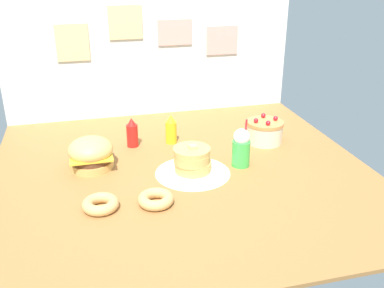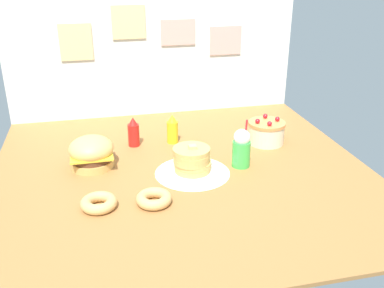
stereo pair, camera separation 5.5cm
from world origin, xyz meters
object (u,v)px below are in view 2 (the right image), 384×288
at_px(layer_cake, 266,132).
at_px(pancake_stack, 192,162).
at_px(mustard_bottle, 172,130).
at_px(cream_soda_cup, 241,148).
at_px(ketchup_bottle, 134,133).
at_px(donut_pink_glaze, 99,203).
at_px(burger, 92,153).
at_px(donut_chocolate, 154,198).

bearing_deg(layer_cake, pancake_stack, -150.98).
relative_size(mustard_bottle, cream_soda_cup, 0.67).
height_order(layer_cake, mustard_bottle, mustard_bottle).
relative_size(ketchup_bottle, donut_pink_glaze, 1.08).
distance_m(burger, mustard_bottle, 0.58).
distance_m(ketchup_bottle, donut_chocolate, 0.75).
xyz_separation_m(cream_soda_cup, donut_pink_glaze, (-0.84, -0.29, -0.09)).
distance_m(layer_cake, cream_soda_cup, 0.40).
distance_m(cream_soda_cup, donut_pink_glaze, 0.89).
bearing_deg(mustard_bottle, donut_pink_glaze, -125.06).
bearing_deg(ketchup_bottle, pancake_stack, -59.00).
relative_size(layer_cake, ketchup_bottle, 1.25).
bearing_deg(pancake_stack, cream_soda_cup, 5.31).
bearing_deg(donut_chocolate, burger, 120.39).
bearing_deg(mustard_bottle, burger, -155.16).
distance_m(pancake_stack, ketchup_bottle, 0.55).
relative_size(pancake_stack, donut_pink_glaze, 1.83).
distance_m(donut_pink_glaze, donut_chocolate, 0.27).
height_order(donut_pink_glaze, donut_chocolate, same).
height_order(burger, donut_chocolate, burger).
distance_m(ketchup_bottle, cream_soda_cup, 0.74).
bearing_deg(donut_pink_glaze, ketchup_bottle, 70.97).
distance_m(mustard_bottle, cream_soda_cup, 0.55).
bearing_deg(ketchup_bottle, cream_soda_cup, -37.05).
bearing_deg(donut_chocolate, mustard_bottle, 72.47).
bearing_deg(donut_chocolate, donut_pink_glaze, 175.48).
relative_size(layer_cake, donut_chocolate, 1.34).
bearing_deg(mustard_bottle, donut_chocolate, -107.53).
bearing_deg(layer_cake, donut_chocolate, -144.43).
relative_size(pancake_stack, ketchup_bottle, 1.70).
distance_m(layer_cake, donut_chocolate, 1.03).
distance_m(burger, ketchup_bottle, 0.37).
bearing_deg(burger, donut_pink_glaze, -87.48).
height_order(ketchup_bottle, cream_soda_cup, cream_soda_cup).
height_order(burger, cream_soda_cup, cream_soda_cup).
distance_m(burger, pancake_stack, 0.60).
xyz_separation_m(donut_pink_glaze, donut_chocolate, (0.27, -0.02, 0.00)).
xyz_separation_m(mustard_bottle, cream_soda_cup, (0.33, -0.44, 0.02)).
bearing_deg(burger, cream_soda_cup, -12.59).
relative_size(ketchup_bottle, cream_soda_cup, 0.67).
xyz_separation_m(pancake_stack, mustard_bottle, (-0.03, 0.46, 0.02)).
xyz_separation_m(layer_cake, ketchup_bottle, (-0.86, 0.15, 0.02)).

